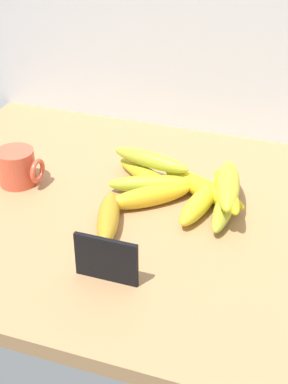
# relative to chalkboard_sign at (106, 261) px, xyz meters

# --- Properties ---
(counter_top) EXTENTS (1.10, 0.76, 0.03)m
(counter_top) POSITION_rel_chalkboard_sign_xyz_m (0.02, 0.21, -0.05)
(counter_top) COLOR #AD7F51
(counter_top) RESTS_ON ground
(chalkboard_sign) EXTENTS (0.11, 0.02, 0.08)m
(chalkboard_sign) POSITION_rel_chalkboard_sign_xyz_m (0.00, 0.00, 0.00)
(chalkboard_sign) COLOR black
(chalkboard_sign) RESTS_ON counter_top
(coffee_mug) EXTENTS (0.09, 0.08, 0.08)m
(coffee_mug) POSITION_rel_chalkboard_sign_xyz_m (-0.29, 0.23, -0.00)
(coffee_mug) COLOR #D85339
(coffee_mug) RESTS_ON counter_top
(banana_0) EXTENTS (0.20, 0.13, 0.04)m
(banana_0) POSITION_rel_chalkboard_sign_xyz_m (0.09, 0.30, -0.02)
(banana_0) COLOR yellow
(banana_0) RESTS_ON counter_top
(banana_1) EXTENTS (0.07, 0.17, 0.04)m
(banana_1) POSITION_rel_chalkboard_sign_xyz_m (0.10, 0.24, -0.02)
(banana_1) COLOR yellow
(banana_1) RESTS_ON counter_top
(banana_2) EXTENTS (0.18, 0.13, 0.03)m
(banana_2) POSITION_rel_chalkboard_sign_xyz_m (-0.03, 0.31, -0.02)
(banana_2) COLOR gold
(banana_2) RESTS_ON counter_top
(banana_3) EXTENTS (0.20, 0.10, 0.04)m
(banana_3) POSITION_rel_chalkboard_sign_xyz_m (-0.01, 0.29, -0.02)
(banana_3) COLOR #A3BA29
(banana_3) RESTS_ON counter_top
(banana_4) EXTENTS (0.16, 0.14, 0.04)m
(banana_4) POSITION_rel_chalkboard_sign_xyz_m (-0.00, 0.23, -0.02)
(banana_4) COLOR gold
(banana_4) RESTS_ON counter_top
(banana_5) EXTENTS (0.04, 0.20, 0.04)m
(banana_5) POSITION_rel_chalkboard_sign_xyz_m (0.15, 0.26, -0.02)
(banana_5) COLOR #A7B432
(banana_5) RESTS_ON counter_top
(banana_6) EXTENTS (0.09, 0.17, 0.04)m
(banana_6) POSITION_rel_chalkboard_sign_xyz_m (-0.05, 0.14, -0.02)
(banana_6) COLOR #B38621
(banana_6) RESTS_ON counter_top
(banana_7) EXTENTS (0.10, 0.16, 0.03)m
(banana_7) POSITION_rel_chalkboard_sign_xyz_m (0.15, 0.25, 0.02)
(banana_7) COLOR gold
(banana_7) RESTS_ON banana_5
(banana_8) EXTENTS (0.18, 0.07, 0.03)m
(banana_8) POSITION_rel_chalkboard_sign_xyz_m (-0.03, 0.32, 0.01)
(banana_8) COLOR #ADB530
(banana_8) RESTS_ON banana_2
(banana_9) EXTENTS (0.08, 0.18, 0.04)m
(banana_9) POSITION_rel_chalkboard_sign_xyz_m (0.15, 0.26, 0.02)
(banana_9) COLOR gold
(banana_9) RESTS_ON banana_5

